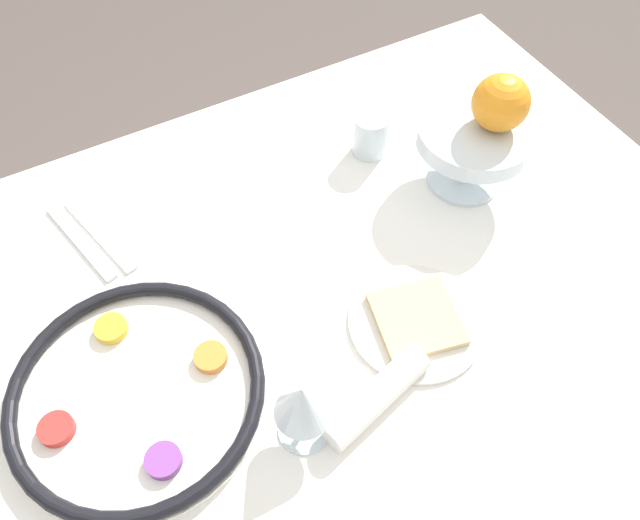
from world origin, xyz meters
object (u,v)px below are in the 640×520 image
orange_fruit (501,103)px  cup_near (370,135)px  wine_glass (303,403)px  fruit_stand (473,140)px  bread_plate (416,321)px  seder_plate (136,391)px  napkin_roll (376,397)px

orange_fruit → cup_near: size_ratio=1.13×
wine_glass → cup_near: (0.34, 0.40, -0.05)m
fruit_stand → bread_plate: size_ratio=0.95×
orange_fruit → fruit_stand: bearing=162.7°
wine_glass → bread_plate: wine_glass is taller
seder_plate → orange_fruit: 0.67m
fruit_stand → bread_plate: 0.31m
orange_fruit → cup_near: 0.24m
wine_glass → bread_plate: 0.24m
wine_glass → fruit_stand: wine_glass is taller
seder_plate → bread_plate: bearing=-12.4°
bread_plate → fruit_stand: bearing=40.9°
seder_plate → fruit_stand: bearing=10.2°
bread_plate → cup_near: bearing=69.8°
orange_fruit → cup_near: bearing=131.7°
seder_plate → napkin_roll: (0.28, -0.16, 0.01)m
wine_glass → bread_plate: (0.22, 0.06, -0.08)m
fruit_stand → cup_near: size_ratio=2.40×
cup_near → napkin_roll: bearing=-120.1°
seder_plate → napkin_roll: bearing=-30.4°
seder_plate → bread_plate: seder_plate is taller
seder_plate → cup_near: size_ratio=4.41×
seder_plate → bread_plate: (0.39, -0.09, -0.01)m
seder_plate → fruit_stand: 0.64m
wine_glass → fruit_stand: size_ratio=0.69×
bread_plate → napkin_roll: size_ratio=1.13×
wine_glass → orange_fruit: orange_fruit is taller
bread_plate → cup_near: size_ratio=2.53×
bread_plate → orange_fruit: bearing=36.5°
fruit_stand → orange_fruit: (0.03, -0.01, 0.07)m
fruit_stand → wine_glass: bearing=-149.6°
wine_glass → fruit_stand: 0.52m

